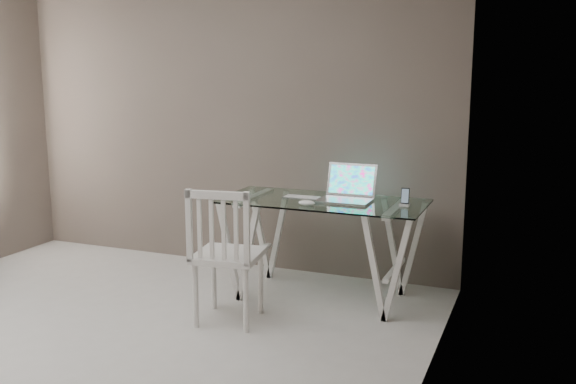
# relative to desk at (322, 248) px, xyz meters

# --- Properties ---
(room) EXTENTS (4.50, 4.52, 2.71)m
(room) POSITION_rel_desk_xyz_m (-1.11, -1.68, 1.33)
(room) COLOR beige
(room) RESTS_ON ground
(desk) EXTENTS (1.50, 0.70, 0.75)m
(desk) POSITION_rel_desk_xyz_m (0.00, 0.00, 0.00)
(desk) COLOR silver
(desk) RESTS_ON ground
(chair) EXTENTS (0.49, 0.49, 0.94)m
(chair) POSITION_rel_desk_xyz_m (-0.43, -0.74, 0.13)
(chair) COLOR silver
(chair) RESTS_ON ground
(laptop) EXTENTS (0.37, 0.34, 0.25)m
(laptop) POSITION_rel_desk_xyz_m (0.17, 0.08, 0.42)
(laptop) COLOR silver
(laptop) RESTS_ON desk
(keyboard) EXTENTS (0.28, 0.12, 0.01)m
(keyboard) POSITION_rel_desk_xyz_m (-0.17, 0.03, 0.37)
(keyboard) COLOR silver
(keyboard) RESTS_ON desk
(mouse) EXTENTS (0.12, 0.07, 0.04)m
(mouse) POSITION_rel_desk_xyz_m (-0.04, -0.22, 0.38)
(mouse) COLOR white
(mouse) RESTS_ON desk
(phone_dock) EXTENTS (0.07, 0.07, 0.13)m
(phone_dock) POSITION_rel_desk_xyz_m (0.60, 0.03, 0.40)
(phone_dock) COLOR white
(phone_dock) RESTS_ON desk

